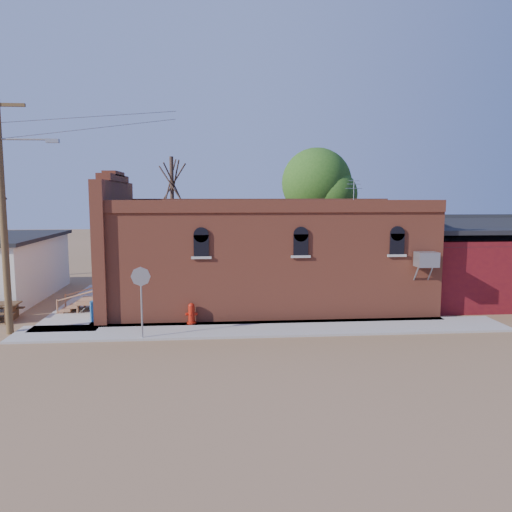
{
  "coord_description": "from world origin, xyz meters",
  "views": [
    {
      "loc": [
        -0.51,
        -17.84,
        5.2
      ],
      "look_at": [
        1.43,
        4.89,
        2.4
      ],
      "focal_mm": 35.0,
      "sensor_mm": 36.0,
      "label": 1
    }
  ],
  "objects": [
    {
      "name": "red_shed",
      "position": [
        11.5,
        5.5,
        2.27
      ],
      "size": [
        5.4,
        6.4,
        4.3
      ],
      "color": "#5D1017",
      "rests_on": "ground"
    },
    {
      "name": "brick_bar",
      "position": [
        1.64,
        5.49,
        2.34
      ],
      "size": [
        16.4,
        7.97,
        6.3
      ],
      "color": "#AC4E34",
      "rests_on": "ground"
    },
    {
      "name": "tree_leafy",
      "position": [
        6.0,
        13.5,
        5.93
      ],
      "size": [
        4.4,
        4.4,
        8.15
      ],
      "color": "#4B362B",
      "rests_on": "ground"
    },
    {
      "name": "fire_hydrant",
      "position": [
        -1.42,
        1.8,
        0.49
      ],
      "size": [
        0.49,
        0.47,
        0.84
      ],
      "rotation": [
        0.0,
        0.0,
        0.3
      ],
      "color": "#A11609",
      "rests_on": "sidewalk_south"
    },
    {
      "name": "trash_barrel",
      "position": [
        -5.3,
        2.58,
        0.49
      ],
      "size": [
        0.68,
        0.68,
        0.82
      ],
      "primitive_type": "cylinder",
      "rotation": [
        0.0,
        0.0,
        0.36
      ],
      "color": "#1A5086",
      "rests_on": "sidewalk_west"
    },
    {
      "name": "stop_sign",
      "position": [
        -3.11,
        0.0,
        2.06
      ],
      "size": [
        0.7,
        0.08,
        2.58
      ],
      "rotation": [
        0.0,
        0.0,
        -0.39
      ],
      "color": "#929398",
      "rests_on": "sidewalk_south"
    },
    {
      "name": "utility_pole",
      "position": [
        -8.14,
        1.2,
        4.77
      ],
      "size": [
        3.12,
        0.26,
        9.0
      ],
      "color": "#4A391D",
      "rests_on": "ground"
    },
    {
      "name": "sidewalk_south",
      "position": [
        1.5,
        0.9,
        0.04
      ],
      "size": [
        19.0,
        2.2,
        0.08
      ],
      "primitive_type": "cube",
      "color": "#9E9991",
      "rests_on": "ground"
    },
    {
      "name": "ground",
      "position": [
        0.0,
        0.0,
        0.0
      ],
      "size": [
        120.0,
        120.0,
        0.0
      ],
      "primitive_type": "plane",
      "color": "brown",
      "rests_on": "ground"
    },
    {
      "name": "tree_bare_near",
      "position": [
        -3.0,
        13.0,
        5.96
      ],
      "size": [
        2.8,
        2.8,
        7.65
      ],
      "color": "#4B362B",
      "rests_on": "ground"
    },
    {
      "name": "sidewalk_west",
      "position": [
        -6.3,
        6.0,
        0.04
      ],
      "size": [
        2.6,
        10.0,
        0.08
      ],
      "primitive_type": "cube",
      "color": "#9E9991",
      "rests_on": "ground"
    }
  ]
}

